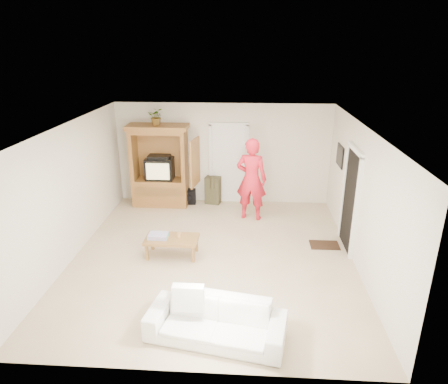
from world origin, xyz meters
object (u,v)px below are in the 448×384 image
(armoire, at_px, (161,171))
(coffee_table, at_px, (172,240))
(man, at_px, (251,179))
(sofa, at_px, (216,321))

(armoire, height_order, coffee_table, armoire)
(coffee_table, bearing_deg, armoire, 106.78)
(man, relative_size, coffee_table, 1.88)
(man, bearing_deg, sofa, 95.17)
(armoire, distance_m, coffee_table, 2.85)
(coffee_table, bearing_deg, sofa, -64.30)
(man, distance_m, sofa, 4.33)
(man, height_order, coffee_table, man)
(armoire, height_order, sofa, armoire)
(man, bearing_deg, armoire, -6.26)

